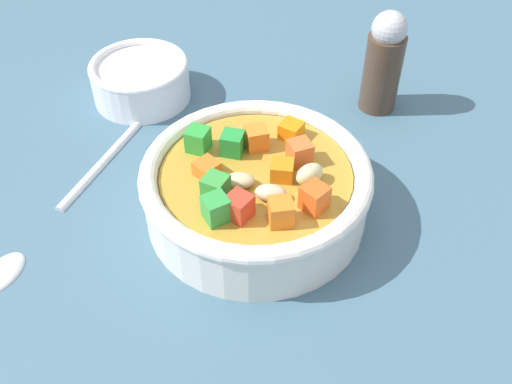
% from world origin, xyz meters
% --- Properties ---
extents(ground_plane, '(1.40, 1.40, 0.02)m').
position_xyz_m(ground_plane, '(0.00, 0.00, -0.01)').
color(ground_plane, '#42667A').
extents(soup_bowl_main, '(0.16, 0.16, 0.06)m').
position_xyz_m(soup_bowl_main, '(0.00, -0.00, 0.03)').
color(soup_bowl_main, white).
rests_on(soup_bowl_main, ground_plane).
extents(spoon, '(0.04, 0.20, 0.01)m').
position_xyz_m(spoon, '(-0.14, -0.04, 0.00)').
color(spoon, silver).
rests_on(spoon, ground_plane).
extents(side_bowl_small, '(0.09, 0.09, 0.04)m').
position_xyz_m(side_bowl_small, '(-0.14, 0.12, 0.02)').
color(side_bowl_small, white).
rests_on(side_bowl_small, ground_plane).
extents(pepper_shaker, '(0.03, 0.03, 0.09)m').
position_xyz_m(pepper_shaker, '(0.07, 0.16, 0.05)').
color(pepper_shaker, '#4C3828').
rests_on(pepper_shaker, ground_plane).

